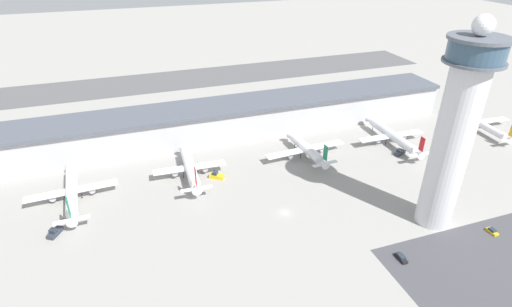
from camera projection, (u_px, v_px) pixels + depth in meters
ground_plane at (285, 213)px, 147.08m from camera, size 1000.00×1000.00×0.00m
terminal_building at (232, 119)px, 200.92m from camera, size 231.98×25.00×16.97m
runway_strip at (195, 78)px, 284.99m from camera, size 347.97×44.00×0.01m
control_tower at (456, 130)px, 125.78m from camera, size 17.61×17.61×71.15m
parking_lot_surface at (497, 269)px, 122.31m from camera, size 64.00×40.00×0.01m
airplane_gate_bravo at (72, 191)px, 152.05m from camera, size 33.92×41.95×13.41m
airplane_gate_charlie at (190, 167)px, 166.66m from camera, size 30.51×36.99×14.02m
airplane_gate_delta at (306, 149)px, 181.88m from camera, size 39.36×33.29×13.28m
airplane_gate_echo at (392, 136)px, 193.32m from camera, size 34.60×43.09×13.12m
airplane_gate_foxtrot at (477, 122)px, 208.65m from camera, size 40.02×44.50×11.18m
service_truck_catering at (55, 232)px, 135.93m from camera, size 5.21×6.40×2.82m
service_truck_fuel at (400, 153)px, 185.57m from camera, size 6.31×4.20×3.00m
service_truck_baggage at (216, 176)px, 167.61m from camera, size 6.39×5.64×3.05m
car_black_suv at (401, 258)px, 125.81m from camera, size 1.96×4.84×1.59m
car_blue_compact at (492, 231)px, 137.06m from camera, size 1.90×4.07×1.49m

